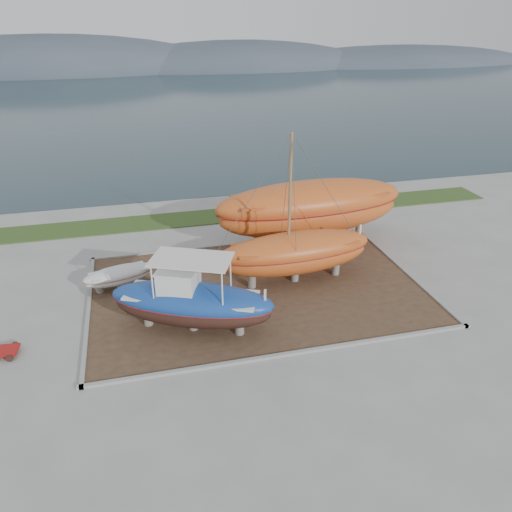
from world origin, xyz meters
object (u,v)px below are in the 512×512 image
object	(u,v)px
orange_bare_hull	(310,214)
red_trailer	(2,353)
blue_caique	(191,295)
white_dinghy	(119,277)
orange_sailboat	(297,211)

from	to	relation	value
orange_bare_hull	red_trailer	size ratio (longest dim) A/B	5.89
blue_caique	orange_bare_hull	distance (m)	12.02
white_dinghy	orange_sailboat	bearing A→B (deg)	-25.20
orange_bare_hull	red_trailer	world-z (taller)	orange_bare_hull
white_dinghy	red_trailer	distance (m)	7.32
red_trailer	white_dinghy	bearing A→B (deg)	48.69
orange_bare_hull	red_trailer	distance (m)	19.44
white_dinghy	red_trailer	bearing A→B (deg)	-151.67
orange_bare_hull	red_trailer	bearing A→B (deg)	-158.94
orange_sailboat	red_trailer	world-z (taller)	orange_sailboat
blue_caique	orange_bare_hull	bearing A→B (deg)	66.31
orange_sailboat	orange_bare_hull	size ratio (longest dim) A/B	0.70
orange_sailboat	red_trailer	bearing A→B (deg)	-170.57
blue_caique	orange_bare_hull	size ratio (longest dim) A/B	0.63
orange_bare_hull	blue_caique	bearing A→B (deg)	-141.02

